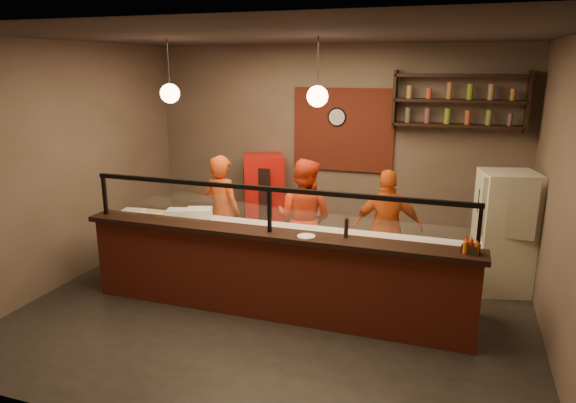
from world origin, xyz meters
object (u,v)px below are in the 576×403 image
(wall_clock, at_px, (337,117))
(pizza_dough, at_px, (342,239))
(fridge, at_px, (504,233))
(red_cooler, at_px, (264,199))
(cook_left, at_px, (222,212))
(cook_right, at_px, (387,228))
(cook_mid, at_px, (304,219))
(pepper_mill, at_px, (346,228))
(condiment_caddy, at_px, (471,248))

(wall_clock, height_order, pizza_dough, wall_clock)
(fridge, xyz_separation_m, red_cooler, (-3.63, 0.77, -0.05))
(red_cooler, bearing_deg, pizza_dough, -73.01)
(wall_clock, height_order, cook_left, wall_clock)
(wall_clock, xyz_separation_m, pizza_dough, (0.65, -2.33, -1.19))
(cook_left, xyz_separation_m, fridge, (3.82, 0.40, -0.04))
(cook_right, bearing_deg, cook_mid, -6.68)
(cook_left, distance_m, cook_mid, 1.23)
(cook_right, distance_m, pizza_dough, 1.05)
(cook_mid, height_order, pepper_mill, cook_mid)
(wall_clock, relative_size, fridge, 0.19)
(fridge, xyz_separation_m, pepper_mill, (-1.74, -1.59, 0.37))
(cook_mid, bearing_deg, wall_clock, -84.30)
(cook_left, distance_m, condiment_caddy, 3.62)
(cook_right, relative_size, pizza_dough, 3.36)
(pizza_dough, bearing_deg, cook_left, 156.71)
(red_cooler, relative_size, pizza_dough, 3.16)
(condiment_caddy, bearing_deg, fridge, 75.09)
(red_cooler, xyz_separation_m, pepper_mill, (1.89, -2.37, 0.42))
(pizza_dough, bearing_deg, pepper_mill, -71.40)
(pizza_dough, bearing_deg, cook_right, 67.81)
(cook_mid, height_order, red_cooler, cook_mid)
(pizza_dough, bearing_deg, wall_clock, 105.49)
(cook_left, relative_size, cook_right, 1.05)
(cook_right, height_order, pepper_mill, cook_right)
(cook_left, xyz_separation_m, red_cooler, (0.19, 1.17, -0.09))
(fridge, relative_size, red_cooler, 1.07)
(cook_mid, bearing_deg, condiment_caddy, 158.48)
(red_cooler, bearing_deg, pepper_mill, -75.70)
(pizza_dough, distance_m, condiment_caddy, 1.49)
(fridge, bearing_deg, cook_mid, 174.66)
(wall_clock, distance_m, fridge, 3.02)
(cook_left, xyz_separation_m, pizza_dough, (1.97, -0.85, 0.07))
(red_cooler, height_order, condiment_caddy, red_cooler)
(fridge, relative_size, pepper_mill, 7.41)
(wall_clock, bearing_deg, red_cooler, -164.69)
(fridge, bearing_deg, wall_clock, 142.83)
(red_cooler, distance_m, condiment_caddy, 4.03)
(cook_mid, bearing_deg, cook_left, 9.84)
(cook_mid, xyz_separation_m, red_cooler, (-1.04, 1.16, -0.10))
(cook_mid, height_order, cook_right, cook_mid)
(red_cooler, bearing_deg, cook_right, -50.20)
(wall_clock, bearing_deg, condiment_caddy, -53.07)
(wall_clock, height_order, condiment_caddy, wall_clock)
(cook_left, relative_size, red_cooler, 1.12)
(cook_left, bearing_deg, wall_clock, -117.60)
(fridge, bearing_deg, cook_left, 172.19)
(cook_left, xyz_separation_m, cook_mid, (1.23, 0.01, 0.01))
(cook_left, distance_m, fridge, 3.84)
(wall_clock, xyz_separation_m, cook_right, (1.04, -1.36, -1.31))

